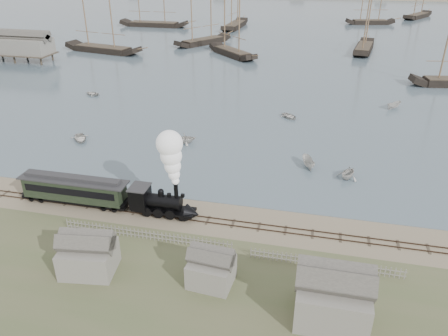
# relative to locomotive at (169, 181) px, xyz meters

# --- Properties ---
(ground) EXTENTS (600.00, 600.00, 0.00)m
(ground) POSITION_rel_locomotive_xyz_m (5.50, 2.00, -4.72)
(ground) COLOR gray
(ground) RESTS_ON ground
(harbor_water) EXTENTS (600.00, 336.00, 0.06)m
(harbor_water) POSITION_rel_locomotive_xyz_m (5.50, 172.00, -4.69)
(harbor_water) COLOR #465765
(harbor_water) RESTS_ON ground
(rail_track) EXTENTS (120.00, 1.80, 0.16)m
(rail_track) POSITION_rel_locomotive_xyz_m (5.50, 0.00, -4.68)
(rail_track) COLOR #392A1F
(rail_track) RESTS_ON ground
(picket_fence_west) EXTENTS (19.00, 0.10, 1.20)m
(picket_fence_west) POSITION_rel_locomotive_xyz_m (-1.00, -5.00, -4.72)
(picket_fence_west) COLOR gray
(picket_fence_west) RESTS_ON ground
(picket_fence_east) EXTENTS (15.00, 0.10, 1.20)m
(picket_fence_east) POSITION_rel_locomotive_xyz_m (18.00, -5.50, -4.72)
(picket_fence_east) COLOR gray
(picket_fence_east) RESTS_ON ground
(shed_left) EXTENTS (5.00, 4.00, 4.10)m
(shed_left) POSITION_rel_locomotive_xyz_m (-4.50, -11.00, -4.72)
(shed_left) COLOR gray
(shed_left) RESTS_ON ground
(shed_mid) EXTENTS (4.00, 3.50, 3.60)m
(shed_mid) POSITION_rel_locomotive_xyz_m (7.50, -10.00, -4.72)
(shed_mid) COLOR gray
(shed_mid) RESTS_ON ground
(shed_right) EXTENTS (6.00, 5.00, 5.10)m
(shed_right) POSITION_rel_locomotive_xyz_m (18.50, -12.00, -4.72)
(shed_right) COLOR gray
(shed_right) RESTS_ON ground
(locomotive) EXTENTS (8.24, 3.07, 10.27)m
(locomotive) POSITION_rel_locomotive_xyz_m (0.00, 0.00, 0.00)
(locomotive) COLOR black
(locomotive) RESTS_ON ground
(passenger_coach) EXTENTS (13.65, 2.63, 3.31)m
(passenger_coach) POSITION_rel_locomotive_xyz_m (-12.24, 0.00, -2.62)
(passenger_coach) COLOR black
(passenger_coach) RESTS_ON ground
(beached_dinghy) EXTENTS (4.82, 5.17, 0.87)m
(beached_dinghy) POSITION_rel_locomotive_xyz_m (-10.46, 2.68, -4.29)
(beached_dinghy) COLOR beige
(beached_dinghy) RESTS_ON ground
(rowboat_0) EXTENTS (4.86, 4.60, 0.82)m
(rowboat_0) POSITION_rel_locomotive_xyz_m (-21.68, 17.72, -4.25)
(rowboat_0) COLOR beige
(rowboat_0) RESTS_ON harbor_water
(rowboat_1) EXTENTS (3.86, 4.15, 1.78)m
(rowboat_1) POSITION_rel_locomotive_xyz_m (-4.66, 20.59, -3.77)
(rowboat_1) COLOR beige
(rowboat_1) RESTS_ON harbor_water
(rowboat_2) EXTENTS (3.83, 2.50, 1.38)m
(rowboat_2) POSITION_rel_locomotive_xyz_m (15.02, 16.35, -3.97)
(rowboat_2) COLOR beige
(rowboat_2) RESTS_ON harbor_water
(rowboat_3) EXTENTS (4.29, 4.32, 0.74)m
(rowboat_3) POSITION_rel_locomotive_xyz_m (10.59, 35.84, -4.29)
(rowboat_3) COLOR beige
(rowboat_3) RESTS_ON harbor_water
(rowboat_4) EXTENTS (4.28, 4.07, 1.77)m
(rowboat_4) POSITION_rel_locomotive_xyz_m (20.50, 14.11, -3.78)
(rowboat_4) COLOR beige
(rowboat_4) RESTS_ON harbor_water
(rowboat_5) EXTENTS (3.27, 3.40, 1.32)m
(rowboat_5) POSITION_rel_locomotive_xyz_m (29.90, 45.61, -4.00)
(rowboat_5) COLOR beige
(rowboat_5) RESTS_ON harbor_water
(rowboat_6) EXTENTS (3.30, 3.89, 0.68)m
(rowboat_6) POSITION_rel_locomotive_xyz_m (-31.64, 40.39, -4.32)
(rowboat_6) COLOR beige
(rowboat_6) RESTS_ON harbor_water
(schooner_0) EXTENTS (25.56, 10.76, 20.00)m
(schooner_0) POSITION_rel_locomotive_xyz_m (-48.84, 79.64, 5.34)
(schooner_0) COLOR black
(schooner_0) RESTS_ON harbor_water
(schooner_1) EXTENTS (15.53, 19.98, 20.00)m
(schooner_1) POSITION_rel_locomotive_xyz_m (-22.88, 97.48, 5.34)
(schooner_1) COLOR black
(schooner_1) RESTS_ON harbor_water
(schooner_2) EXTENTS (17.33, 17.63, 20.00)m
(schooner_2) POSITION_rel_locomotive_xyz_m (-10.26, 83.37, 5.34)
(schooner_2) COLOR black
(schooner_2) RESTS_ON harbor_water
(schooner_3) EXTENTS (8.04, 21.82, 20.00)m
(schooner_3) POSITION_rel_locomotive_xyz_m (27.01, 98.02, 5.34)
(schooner_3) COLOR black
(schooner_3) RESTS_ON harbor_water
(schooner_7) EXTENTS (6.94, 23.63, 20.00)m
(schooner_7) POSITION_rel_locomotive_xyz_m (-19.22, 130.58, 5.34)
(schooner_7) COLOR black
(schooner_7) RESTS_ON harbor_water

